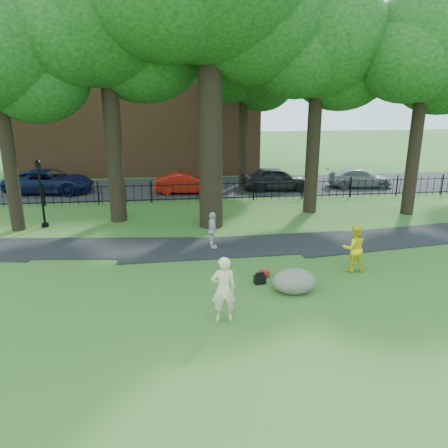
{
  "coord_description": "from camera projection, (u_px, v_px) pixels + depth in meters",
  "views": [
    {
      "loc": [
        -1.81,
        -12.99,
        6.12
      ],
      "look_at": [
        0.01,
        2.0,
        1.58
      ],
      "focal_mm": 35.0,
      "sensor_mm": 36.0,
      "label": 1
    }
  ],
  "objects": [
    {
      "name": "man",
      "position": [
        354.0,
        248.0,
        15.45
      ],
      "size": [
        0.86,
        0.69,
        1.71
      ],
      "primitive_type": "imported",
      "rotation": [
        0.0,
        0.0,
        3.1
      ],
      "color": "yellow",
      "rests_on": "ground"
    },
    {
      "name": "lamppost",
      "position": [
        41.0,
        194.0,
        20.37
      ],
      "size": [
        0.32,
        0.32,
        3.24
      ],
      "rotation": [
        0.0,
        0.0,
        0.06
      ],
      "color": "black",
      "rests_on": "ground"
    },
    {
      "name": "red_bag",
      "position": [
        264.0,
        274.0,
        15.12
      ],
      "size": [
        0.4,
        0.32,
        0.24
      ],
      "primitive_type": "cube",
      "rotation": [
        0.0,
        0.0,
        -0.34
      ],
      "color": "maroon",
      "rests_on": "ground"
    },
    {
      "name": "woman",
      "position": [
        223.0,
        289.0,
        12.0
      ],
      "size": [
        0.71,
        0.48,
        1.89
      ],
      "primitive_type": "imported",
      "rotation": [
        0.0,
        0.0,
        3.18
      ],
      "color": "beige",
      "rests_on": "ground"
    },
    {
      "name": "iron_fence",
      "position": [
        203.0,
        191.0,
        25.56
      ],
      "size": [
        44.0,
        0.04,
        1.2
      ],
      "color": "black",
      "rests_on": "ground"
    },
    {
      "name": "brick_building",
      "position": [
        141.0,
        95.0,
        34.95
      ],
      "size": [
        18.0,
        8.0,
        12.0
      ],
      "primitive_type": "cube",
      "color": "brown",
      "rests_on": "ground"
    },
    {
      "name": "silver_car",
      "position": [
        360.0,
        178.0,
        29.46
      ],
      "size": [
        4.43,
        2.26,
        1.23
      ],
      "primitive_type": "imported",
      "rotation": [
        0.0,
        0.0,
        1.44
      ],
      "color": "gray",
      "rests_on": "ground"
    },
    {
      "name": "footpath",
      "position": [
        242.0,
        246.0,
        18.15
      ],
      "size": [
        36.07,
        3.85,
        0.03
      ],
      "primitive_type": "cube",
      "rotation": [
        0.0,
        0.0,
        0.03
      ],
      "color": "black",
      "rests_on": "ground"
    },
    {
      "name": "street",
      "position": [
        199.0,
        187.0,
        29.53
      ],
      "size": [
        80.0,
        7.0,
        0.02
      ],
      "primitive_type": "cube",
      "color": "black",
      "rests_on": "ground"
    },
    {
      "name": "tree_row",
      "position": [
        218.0,
        47.0,
        20.02
      ],
      "size": [
        26.82,
        7.96,
        12.42
      ],
      "color": "black",
      "rests_on": "ground"
    },
    {
      "name": "ground",
      "position": [
        231.0,
        287.0,
        14.32
      ],
      "size": [
        120.0,
        120.0,
        0.0
      ],
      "primitive_type": "plane",
      "color": "#29591F",
      "rests_on": "ground"
    },
    {
      "name": "red_sedan",
      "position": [
        186.0,
        183.0,
        27.6
      ],
      "size": [
        4.0,
        1.69,
        1.28
      ],
      "primitive_type": "imported",
      "rotation": [
        0.0,
        0.0,
        1.49
      ],
      "color": "#B0160D",
      "rests_on": "ground"
    },
    {
      "name": "grey_car",
      "position": [
        277.0,
        178.0,
        28.52
      ],
      "size": [
        4.6,
        2.11,
        1.53
      ],
      "primitive_type": "imported",
      "rotation": [
        0.0,
        0.0,
        1.5
      ],
      "color": "black",
      "rests_on": "ground"
    },
    {
      "name": "boulder",
      "position": [
        294.0,
        280.0,
        13.94
      ],
      "size": [
        1.6,
        1.36,
        0.81
      ],
      "primitive_type": "ellipsoid",
      "rotation": [
        0.0,
        0.0,
        0.25
      ],
      "color": "#676556",
      "rests_on": "ground"
    },
    {
      "name": "backpack",
      "position": [
        260.0,
        280.0,
        14.58
      ],
      "size": [
        0.41,
        0.29,
        0.28
      ],
      "primitive_type": "cube",
      "rotation": [
        0.0,
        0.0,
        0.16
      ],
      "color": "black",
      "rests_on": "ground"
    },
    {
      "name": "navy_van",
      "position": [
        49.0,
        181.0,
        27.67
      ],
      "size": [
        5.7,
        3.14,
        1.51
      ],
      "primitive_type": "imported",
      "rotation": [
        0.0,
        0.0,
        1.45
      ],
      "color": "#0B1437",
      "rests_on": "ground"
    },
    {
      "name": "pedestrian",
      "position": [
        212.0,
        230.0,
        17.73
      ],
      "size": [
        0.38,
        0.9,
        1.53
      ],
      "primitive_type": "imported",
      "rotation": [
        0.0,
        0.0,
        1.57
      ],
      "color": "silver",
      "rests_on": "ground"
    }
  ]
}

